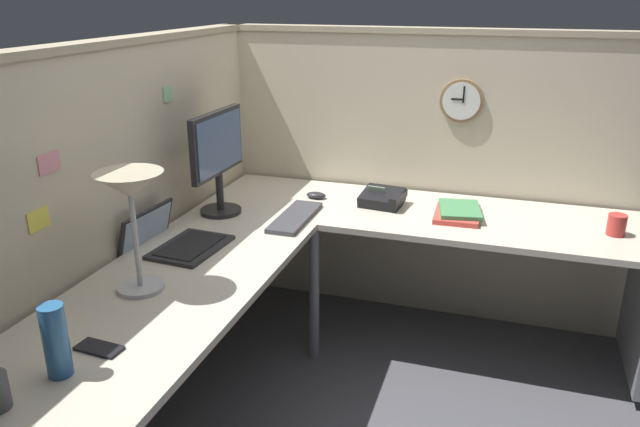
{
  "coord_description": "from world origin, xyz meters",
  "views": [
    {
      "loc": [
        -2.39,
        -0.69,
        1.76
      ],
      "look_at": [
        -0.0,
        0.08,
        0.84
      ],
      "focal_mm": 34.37,
      "sensor_mm": 36.0,
      "label": 1
    }
  ],
  "objects": [
    {
      "name": "ground_plane",
      "position": [
        0.0,
        0.0,
        0.0
      ],
      "size": [
        6.8,
        6.8,
        0.0
      ],
      "primitive_type": "plane",
      "color": "#47474C"
    },
    {
      "name": "cubicle_wall_back",
      "position": [
        -0.36,
        0.87,
        0.79
      ],
      "size": [
        2.57,
        0.12,
        1.58
      ],
      "color": "beige",
      "rests_on": "ground"
    },
    {
      "name": "cubicle_wall_right",
      "position": [
        0.87,
        -0.27,
        0.79
      ],
      "size": [
        0.12,
        2.37,
        1.58
      ],
      "color": "beige",
      "rests_on": "ground"
    },
    {
      "name": "desk",
      "position": [
        -0.15,
        -0.05,
        0.63
      ],
      "size": [
        2.35,
        2.15,
        0.73
      ],
      "color": "beige",
      "rests_on": "ground"
    },
    {
      "name": "monitor",
      "position": [
        0.15,
        0.64,
        1.02
      ],
      "size": [
        0.46,
        0.2,
        0.5
      ],
      "color": "#232326",
      "rests_on": "desk"
    },
    {
      "name": "laptop",
      "position": [
        -0.29,
        0.66,
        0.75
      ],
      "size": [
        0.37,
        0.4,
        0.22
      ],
      "color": "#232326",
      "rests_on": "desk"
    },
    {
      "name": "keyboard",
      "position": [
        0.17,
        0.26,
        0.74
      ],
      "size": [
        0.43,
        0.14,
        0.02
      ],
      "primitive_type": "cube",
      "rotation": [
        0.0,
        0.0,
        0.01
      ],
      "color": "#38383D",
      "rests_on": "desk"
    },
    {
      "name": "computer_mouse",
      "position": [
        0.5,
        0.26,
        0.75
      ],
      "size": [
        0.06,
        0.1,
        0.03
      ],
      "primitive_type": "ellipsoid",
      "color": "#232326",
      "rests_on": "desk"
    },
    {
      "name": "desk_lamp_dome",
      "position": [
        -0.68,
        0.55,
        1.09
      ],
      "size": [
        0.24,
        0.24,
        0.44
      ],
      "color": "#B7BABF",
      "rests_on": "desk"
    },
    {
      "name": "cell_phone",
      "position": [
        -1.06,
        0.45,
        0.73
      ],
      "size": [
        0.08,
        0.15,
        0.01
      ],
      "primitive_type": "cube",
      "rotation": [
        0.0,
        0.0,
        -0.07
      ],
      "color": "black",
      "rests_on": "desk"
    },
    {
      "name": "thermos_flask",
      "position": [
        -1.2,
        0.47,
        0.84
      ],
      "size": [
        0.07,
        0.07,
        0.22
      ],
      "primitive_type": "cylinder",
      "color": "#26598C",
      "rests_on": "desk"
    },
    {
      "name": "office_phone",
      "position": [
        0.5,
        -0.1,
        0.77
      ],
      "size": [
        0.21,
        0.23,
        0.11
      ],
      "color": "black",
      "rests_on": "desk"
    },
    {
      "name": "book_stack",
      "position": [
        0.45,
        -0.48,
        0.75
      ],
      "size": [
        0.3,
        0.24,
        0.04
      ],
      "color": "#BF3F38",
      "rests_on": "desk"
    },
    {
      "name": "coffee_mug",
      "position": [
        0.43,
        -1.17,
        0.78
      ],
      "size": [
        0.08,
        0.08,
        0.1
      ],
      "primitive_type": "cylinder",
      "color": "#B2332D",
      "rests_on": "desk"
    },
    {
      "name": "wall_clock",
      "position": [
        0.82,
        -0.42,
        1.23
      ],
      "size": [
        0.04,
        0.22,
        0.22
      ],
      "color": "olive"
    },
    {
      "name": "pinned_note_leftmost",
      "position": [
        0.04,
        0.82,
        1.32
      ],
      "size": [
        0.06,
        0.0,
        0.07
      ],
      "primitive_type": "cube",
      "color": "#8CCC99"
    },
    {
      "name": "pinned_note_middle",
      "position": [
        -0.74,
        0.82,
        1.2
      ],
      "size": [
        0.1,
        0.0,
        0.07
      ],
      "primitive_type": "cube",
      "color": "pink"
    },
    {
      "name": "pinned_note_rightmost",
      "position": [
        -0.83,
        0.82,
        1.03
      ],
      "size": [
        0.1,
        0.0,
        0.07
      ],
      "primitive_type": "cube",
      "color": "#EAD84C"
    }
  ]
}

